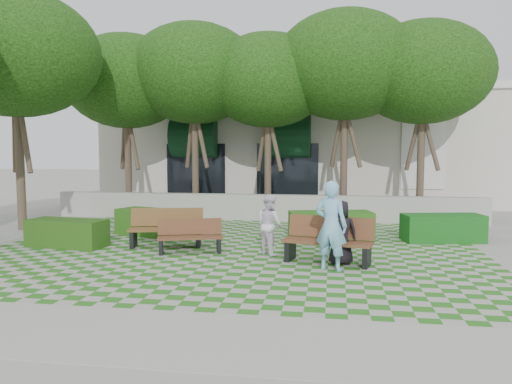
% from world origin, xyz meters
% --- Properties ---
extents(ground, '(90.00, 90.00, 0.00)m').
position_xyz_m(ground, '(0.00, 0.00, 0.00)').
color(ground, gray).
rests_on(ground, ground).
extents(lawn, '(12.00, 12.00, 0.00)m').
position_xyz_m(lawn, '(0.00, 1.00, 0.01)').
color(lawn, '#2B721E').
rests_on(lawn, ground).
extents(sidewalk_south, '(16.00, 2.00, 0.01)m').
position_xyz_m(sidewalk_south, '(0.00, -4.70, 0.01)').
color(sidewalk_south, '#9E9B93').
rests_on(sidewalk_south, ground).
extents(retaining_wall, '(15.00, 0.36, 0.90)m').
position_xyz_m(retaining_wall, '(0.00, 6.20, 0.45)').
color(retaining_wall, '#9E9B93').
rests_on(retaining_wall, ground).
extents(bench_east, '(2.01, 1.07, 1.00)m').
position_xyz_m(bench_east, '(2.34, -0.04, 0.48)').
color(bench_east, brown).
rests_on(bench_east, ground).
extents(bench_mid, '(1.62, 0.94, 0.81)m').
position_xyz_m(bench_mid, '(-0.95, 0.53, 0.39)').
color(bench_mid, '#54301C').
rests_on(bench_mid, ground).
extents(bench_west, '(1.93, 0.96, 0.97)m').
position_xyz_m(bench_west, '(-1.76, 1.16, 0.47)').
color(bench_west, brown).
rests_on(bench_west, ground).
extents(hedge_east, '(2.21, 1.22, 0.73)m').
position_xyz_m(hedge_east, '(5.35, 2.98, 0.37)').
color(hedge_east, '#154F19').
rests_on(hedge_east, ground).
extents(hedge_midright, '(2.37, 1.37, 0.78)m').
position_xyz_m(hedge_midright, '(2.38, 2.72, 0.39)').
color(hedge_midright, '#215216').
rests_on(hedge_midright, ground).
extents(hedge_midleft, '(2.31, 1.57, 0.75)m').
position_xyz_m(hedge_midleft, '(-2.69, 2.66, 0.38)').
color(hedge_midleft, '#235216').
rests_on(hedge_midleft, ground).
extents(hedge_west, '(2.08, 1.04, 0.70)m').
position_xyz_m(hedge_west, '(-4.25, 0.77, 0.35)').
color(hedge_west, '#204713').
rests_on(hedge_west, ground).
extents(person_blue, '(0.79, 0.65, 1.85)m').
position_xyz_m(person_blue, '(2.39, -0.69, 0.93)').
color(person_blue, '#7CBEE3').
rests_on(person_blue, ground).
extents(person_dark, '(0.73, 0.52, 1.40)m').
position_xyz_m(person_dark, '(2.61, -0.14, 0.70)').
color(person_dark, black).
rests_on(person_dark, ground).
extents(person_white, '(0.87, 0.87, 1.42)m').
position_xyz_m(person_white, '(0.96, 0.63, 0.71)').
color(person_white, white).
rests_on(person_white, ground).
extents(tree_row, '(17.70, 13.40, 7.41)m').
position_xyz_m(tree_row, '(-1.86, 5.95, 5.18)').
color(tree_row, '#47382B').
rests_on(tree_row, ground).
extents(building, '(18.00, 8.92, 5.15)m').
position_xyz_m(building, '(0.93, 14.08, 2.52)').
color(building, beige).
rests_on(building, ground).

